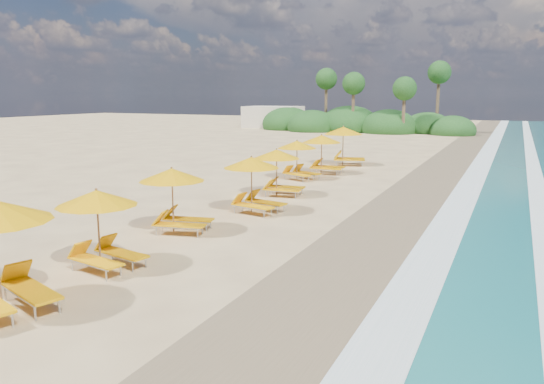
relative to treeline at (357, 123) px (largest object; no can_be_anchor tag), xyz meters
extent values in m
plane|color=#D5B97D|center=(9.94, -45.51, -1.00)|extent=(160.00, 160.00, 0.00)
cube|color=#7F6A4C|center=(13.94, -45.51, -0.99)|extent=(4.00, 160.00, 0.01)
cube|color=white|center=(15.44, -45.51, -0.97)|extent=(1.20, 160.00, 0.01)
cylinder|color=olive|center=(7.64, -51.32, 0.02)|extent=(0.05, 0.05, 2.03)
cone|color=#EBA204|center=(7.64, -51.32, 0.86)|extent=(2.42, 2.42, 0.41)
sphere|color=olive|center=(7.64, -51.32, 1.09)|extent=(0.07, 0.07, 0.07)
cylinder|color=olive|center=(7.26, -47.50, 0.04)|extent=(0.05, 0.05, 2.08)
cone|color=#EBA204|center=(7.26, -47.50, 0.90)|extent=(2.56, 2.56, 0.42)
sphere|color=olive|center=(7.26, -47.50, 1.14)|extent=(0.07, 0.07, 0.07)
cylinder|color=olive|center=(8.26, -43.75, 0.05)|extent=(0.05, 0.05, 2.09)
cone|color=#EBA204|center=(8.26, -43.75, 0.91)|extent=(2.51, 2.51, 0.42)
sphere|color=olive|center=(8.26, -43.75, 1.15)|extent=(0.07, 0.07, 0.07)
cylinder|color=olive|center=(7.76, -40.31, 0.02)|extent=(0.05, 0.05, 2.03)
cone|color=#EBA204|center=(7.76, -40.31, 0.86)|extent=(2.33, 2.33, 0.41)
sphere|color=olive|center=(7.76, -40.31, 1.09)|extent=(0.07, 0.07, 0.07)
cylinder|color=olive|center=(6.85, -35.69, 0.01)|extent=(0.05, 0.05, 2.01)
cone|color=#EBA204|center=(6.85, -35.69, 0.84)|extent=(2.67, 2.67, 0.40)
sphere|color=olive|center=(6.85, -35.69, 1.07)|extent=(0.07, 0.07, 0.07)
cylinder|color=olive|center=(7.35, -33.22, 0.08)|extent=(0.05, 0.05, 2.15)
cone|color=#EBA204|center=(7.35, -33.22, 0.97)|extent=(2.31, 2.31, 0.43)
sphere|color=olive|center=(7.35, -33.22, 1.21)|extent=(0.08, 0.08, 0.08)
cylinder|color=olive|center=(7.40, -29.30, 0.20)|extent=(0.06, 0.06, 2.39)
cone|color=#EBA204|center=(7.40, -29.30, 1.19)|extent=(3.04, 3.04, 0.48)
sphere|color=olive|center=(7.40, -29.30, 1.45)|extent=(0.09, 0.09, 0.09)
ellipsoid|color=#163D14|center=(3.94, -0.51, -0.37)|extent=(6.40, 6.40, 4.16)
ellipsoid|color=#163D14|center=(-1.06, 0.49, -0.29)|extent=(7.20, 7.20, 4.68)
ellipsoid|color=#163D14|center=(-5.06, -1.51, -0.41)|extent=(6.00, 6.00, 3.90)
ellipsoid|color=#163D14|center=(7.94, 1.49, -0.45)|extent=(5.60, 5.60, 3.64)
ellipsoid|color=#163D14|center=(-9.06, 0.49, -0.35)|extent=(6.60, 6.60, 4.29)
ellipsoid|color=#163D14|center=(10.94, -0.51, -0.51)|extent=(5.00, 5.00, 3.25)
cylinder|color=brown|center=(5.94, -2.51, 1.50)|extent=(0.36, 0.36, 5.00)
sphere|color=#163D14|center=(5.94, -2.51, 4.00)|extent=(2.60, 2.60, 2.60)
cylinder|color=brown|center=(-0.06, -1.51, 1.80)|extent=(0.36, 0.36, 5.60)
sphere|color=#163D14|center=(-0.06, -1.51, 4.60)|extent=(2.60, 2.60, 2.60)
cylinder|color=brown|center=(-4.06, 0.49, 2.10)|extent=(0.36, 0.36, 6.20)
sphere|color=#163D14|center=(-4.06, 0.49, 5.20)|extent=(2.60, 2.60, 2.60)
cylinder|color=brown|center=(8.94, 1.49, 2.40)|extent=(0.36, 0.36, 6.80)
sphere|color=#163D14|center=(8.94, 1.49, 5.80)|extent=(2.60, 2.60, 2.60)
cube|color=beige|center=(-12.06, 2.49, 0.40)|extent=(7.00, 5.00, 2.80)
camera|label=1|loc=(17.34, -61.53, 3.51)|focal=34.92mm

